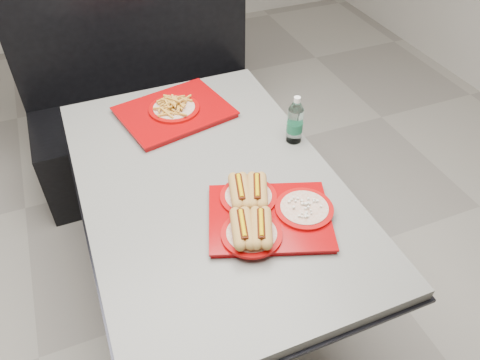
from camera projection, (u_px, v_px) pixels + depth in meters
name	position (u px, v px, depth m)	size (l,w,h in m)	color
ground	(216.00, 297.00, 2.21)	(6.00, 6.00, 0.00)	#9B968B
diner_table	(210.00, 211.00, 1.82)	(0.92, 1.42, 0.75)	black
booth_bench	(149.00, 107.00, 2.69)	(1.30, 0.57, 1.35)	black
tray_near	(265.00, 213.00, 1.54)	(0.48, 0.43, 0.09)	#930406
tray_far	(174.00, 110.00, 2.00)	(0.51, 0.43, 0.09)	#930406
water_bottle	(295.00, 122.00, 1.82)	(0.06, 0.06, 0.20)	silver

